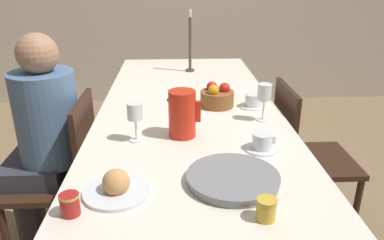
{
  "coord_description": "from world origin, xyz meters",
  "views": [
    {
      "loc": [
        -0.07,
        -1.84,
        1.44
      ],
      "look_at": [
        0.0,
        -0.32,
        0.82
      ],
      "focal_mm": 35.0,
      "sensor_mm": 36.0,
      "label": 1
    }
  ],
  "objects_px": {
    "chair_opposite": "(304,155)",
    "red_pitcher": "(182,114)",
    "jam_jar_amber": "(266,208)",
    "serving_tray": "(233,178)",
    "jam_jar_red": "(70,203)",
    "fruit_bowl": "(217,97)",
    "bread_plate": "(116,187)",
    "wine_glass_water": "(264,94)",
    "candlestick_tall": "(190,47)",
    "teacup_near_person": "(262,143)",
    "person_seated": "(43,131)",
    "wine_glass_juice": "(135,114)",
    "chair_person_side": "(64,174)",
    "teacup_across": "(253,102)"
  },
  "relations": [
    {
      "from": "red_pitcher",
      "to": "jam_jar_amber",
      "type": "xyz_separation_m",
      "value": [
        0.22,
        -0.59,
        -0.07
      ]
    },
    {
      "from": "wine_glass_water",
      "to": "candlestick_tall",
      "type": "height_order",
      "value": "candlestick_tall"
    },
    {
      "from": "teacup_across",
      "to": "candlestick_tall",
      "type": "relative_size",
      "value": 0.32
    },
    {
      "from": "bread_plate",
      "to": "red_pitcher",
      "type": "bearing_deg",
      "value": 63.03
    },
    {
      "from": "red_pitcher",
      "to": "candlestick_tall",
      "type": "height_order",
      "value": "candlestick_tall"
    },
    {
      "from": "chair_opposite",
      "to": "candlestick_tall",
      "type": "distance_m",
      "value": 1.04
    },
    {
      "from": "candlestick_tall",
      "to": "bread_plate",
      "type": "bearing_deg",
      "value": -101.26
    },
    {
      "from": "chair_opposite",
      "to": "teacup_near_person",
      "type": "height_order",
      "value": "chair_opposite"
    },
    {
      "from": "wine_glass_juice",
      "to": "fruit_bowl",
      "type": "distance_m",
      "value": 0.56
    },
    {
      "from": "red_pitcher",
      "to": "candlestick_tall",
      "type": "xyz_separation_m",
      "value": [
        0.08,
        1.08,
        0.07
      ]
    },
    {
      "from": "serving_tray",
      "to": "fruit_bowl",
      "type": "height_order",
      "value": "fruit_bowl"
    },
    {
      "from": "teacup_across",
      "to": "red_pitcher",
      "type": "bearing_deg",
      "value": -137.47
    },
    {
      "from": "person_seated",
      "to": "teacup_across",
      "type": "relative_size",
      "value": 8.86
    },
    {
      "from": "wine_glass_juice",
      "to": "bread_plate",
      "type": "xyz_separation_m",
      "value": [
        -0.03,
        -0.4,
        -0.09
      ]
    },
    {
      "from": "teacup_across",
      "to": "jam_jar_red",
      "type": "bearing_deg",
      "value": -129.02
    },
    {
      "from": "chair_opposite",
      "to": "red_pitcher",
      "type": "xyz_separation_m",
      "value": [
        -0.69,
        -0.38,
        0.41
      ]
    },
    {
      "from": "person_seated",
      "to": "wine_glass_water",
      "type": "height_order",
      "value": "person_seated"
    },
    {
      "from": "teacup_near_person",
      "to": "chair_person_side",
      "type": "bearing_deg",
      "value": 157.89
    },
    {
      "from": "red_pitcher",
      "to": "serving_tray",
      "type": "distance_m",
      "value": 0.43
    },
    {
      "from": "wine_glass_juice",
      "to": "candlestick_tall",
      "type": "xyz_separation_m",
      "value": [
        0.27,
        1.12,
        0.05
      ]
    },
    {
      "from": "teacup_near_person",
      "to": "teacup_across",
      "type": "bearing_deg",
      "value": 82.8
    },
    {
      "from": "wine_glass_water",
      "to": "jam_jar_amber",
      "type": "bearing_deg",
      "value": -102.14
    },
    {
      "from": "chair_opposite",
      "to": "teacup_near_person",
      "type": "xyz_separation_m",
      "value": [
        -0.38,
        -0.52,
        0.33
      ]
    },
    {
      "from": "wine_glass_juice",
      "to": "chair_person_side",
      "type": "bearing_deg",
      "value": 147.67
    },
    {
      "from": "wine_glass_juice",
      "to": "bread_plate",
      "type": "relative_size",
      "value": 0.77
    },
    {
      "from": "bread_plate",
      "to": "fruit_bowl",
      "type": "xyz_separation_m",
      "value": [
        0.41,
        0.8,
        0.03
      ]
    },
    {
      "from": "red_pitcher",
      "to": "fruit_bowl",
      "type": "distance_m",
      "value": 0.41
    },
    {
      "from": "chair_person_side",
      "to": "candlestick_tall",
      "type": "distance_m",
      "value": 1.2
    },
    {
      "from": "teacup_near_person",
      "to": "jam_jar_amber",
      "type": "relative_size",
      "value": 1.99
    },
    {
      "from": "teacup_across",
      "to": "bread_plate",
      "type": "distance_m",
      "value": 0.97
    },
    {
      "from": "bread_plate",
      "to": "jam_jar_red",
      "type": "distance_m",
      "value": 0.16
    },
    {
      "from": "candlestick_tall",
      "to": "wine_glass_water",
      "type": "bearing_deg",
      "value": -71.9
    },
    {
      "from": "serving_tray",
      "to": "jam_jar_red",
      "type": "xyz_separation_m",
      "value": [
        -0.5,
        -0.15,
        0.02
      ]
    },
    {
      "from": "wine_glass_juice",
      "to": "candlestick_tall",
      "type": "bearing_deg",
      "value": 76.25
    },
    {
      "from": "teacup_across",
      "to": "jam_jar_red",
      "type": "relative_size",
      "value": 1.99
    },
    {
      "from": "chair_person_side",
      "to": "red_pitcher",
      "type": "relative_size",
      "value": 4.29
    },
    {
      "from": "bread_plate",
      "to": "jam_jar_red",
      "type": "height_order",
      "value": "bread_plate"
    },
    {
      "from": "person_seated",
      "to": "fruit_bowl",
      "type": "relative_size",
      "value": 6.78
    },
    {
      "from": "serving_tray",
      "to": "jam_jar_red",
      "type": "height_order",
      "value": "jam_jar_red"
    },
    {
      "from": "person_seated",
      "to": "chair_opposite",
      "type": "bearing_deg",
      "value": -85.24
    },
    {
      "from": "person_seated",
      "to": "bread_plate",
      "type": "height_order",
      "value": "person_seated"
    },
    {
      "from": "person_seated",
      "to": "teacup_across",
      "type": "distance_m",
      "value": 1.07
    },
    {
      "from": "wine_glass_water",
      "to": "person_seated",
      "type": "bearing_deg",
      "value": 174.44
    },
    {
      "from": "chair_person_side",
      "to": "fruit_bowl",
      "type": "xyz_separation_m",
      "value": [
        0.79,
        0.14,
        0.35
      ]
    },
    {
      "from": "person_seated",
      "to": "fruit_bowl",
      "type": "height_order",
      "value": "person_seated"
    },
    {
      "from": "red_pitcher",
      "to": "fruit_bowl",
      "type": "xyz_separation_m",
      "value": [
        0.19,
        0.36,
        -0.05
      ]
    },
    {
      "from": "chair_opposite",
      "to": "candlestick_tall",
      "type": "xyz_separation_m",
      "value": [
        -0.61,
        0.7,
        0.47
      ]
    },
    {
      "from": "candlestick_tall",
      "to": "chair_opposite",
      "type": "bearing_deg",
      "value": -49.22
    },
    {
      "from": "teacup_across",
      "to": "serving_tray",
      "type": "xyz_separation_m",
      "value": [
        -0.21,
        -0.73,
        -0.01
      ]
    },
    {
      "from": "red_pitcher",
      "to": "wine_glass_water",
      "type": "distance_m",
      "value": 0.42
    }
  ]
}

